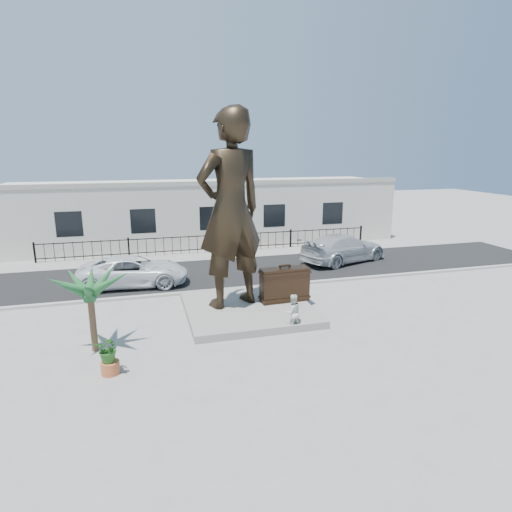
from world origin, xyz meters
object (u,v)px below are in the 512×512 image
Objects in this scene: suitcase at (285,284)px; car_white at (134,271)px; tourist at (293,312)px; statue at (230,210)px.

car_white is (-6.34, 4.96, -0.28)m from suitcase.
suitcase is at bearing -107.69° from tourist.
suitcase is 0.39× the size of car_white.
statue is 5.61× the size of tourist.
suitcase reaches higher than car_white.
statue is 4.04m from suitcase.
tourist is 9.41m from car_white.
statue is 4.82m from tourist.
statue reaches higher than car_white.
statue is 7.20m from car_white.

